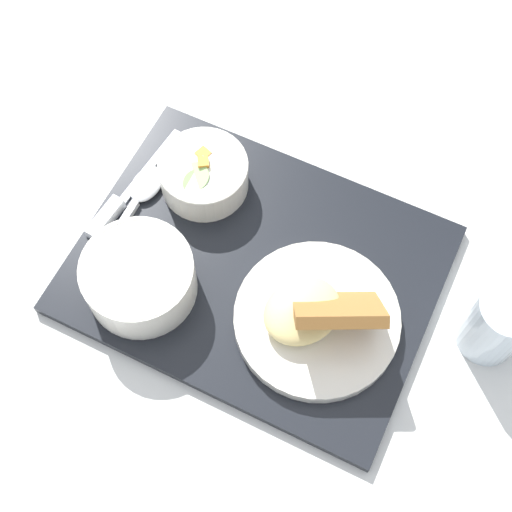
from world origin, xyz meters
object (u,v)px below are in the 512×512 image
bowl_salad (203,173)px  glass_water (496,325)px  plate_main (316,316)px  knife (115,208)px  bowl_soup (139,277)px  spoon (138,198)px

bowl_salad → glass_water: glass_water is taller
plate_main → knife: size_ratio=1.02×
bowl_salad → bowl_soup: size_ratio=0.86×
bowl_salad → knife: (-0.08, -0.09, -0.02)m
glass_water → knife: bearing=-170.7°
plate_main → knife: (-0.29, 0.01, -0.01)m
bowl_soup → plate_main: plate_main is taller
bowl_salad → glass_water: 0.39m
spoon → knife: bearing=141.7°
knife → spoon: knife is taller
spoon → glass_water: bearing=-87.4°
bowl_soup → spoon: bowl_soup is taller
knife → spoon: 0.03m
bowl_salad → bowl_soup: bowl_soup is taller
bowl_salad → spoon: (-0.06, -0.06, -0.02)m
plate_main → knife: bearing=178.3°
bowl_soup → knife: 0.12m
knife → glass_water: glass_water is taller
knife → spoon: bearing=-32.2°
plate_main → glass_water: bearing=25.2°
bowl_salad → plate_main: 0.23m
glass_water → bowl_salad: bearing=178.4°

